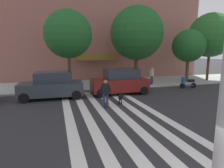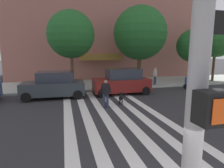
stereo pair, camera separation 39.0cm
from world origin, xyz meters
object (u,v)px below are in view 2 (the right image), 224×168
street_tree_nearest (71,35)px  dog_on_leash (121,97)px  street_tree_furthest (216,35)px  pedestrian_bystander (155,75)px  parked_car_third_in_line (122,82)px  traffic_light_pole (209,12)px  street_tree_middle (140,33)px  parked_car_behind_first (54,85)px  parked_scooter (192,84)px  street_tree_further (193,46)px  pedestrian_dog_walker (106,92)px

street_tree_nearest → dog_on_leash: size_ratio=5.88×
street_tree_furthest → pedestrian_bystander: bearing=-174.2°
parked_car_third_in_line → street_tree_furthest: size_ratio=0.60×
dog_on_leash → traffic_light_pole: bearing=-103.6°
pedestrian_bystander → street_tree_middle: bearing=134.5°
traffic_light_pole → parked_car_third_in_line: traffic_light_pole is taller
street_tree_nearest → pedestrian_bystander: size_ratio=3.97×
street_tree_furthest → parked_car_behind_first: bearing=-169.4°
street_tree_furthest → street_tree_nearest: bearing=-177.4°
traffic_light_pole → pedestrian_bystander: traffic_light_pole is taller
parked_car_behind_first → parked_scooter: (11.75, 0.27, -0.44)m
traffic_light_pole → street_tree_further: bearing=51.9°
parked_scooter → pedestrian_dog_walker: size_ratio=1.00×
parked_car_third_in_line → street_tree_nearest: street_tree_nearest is taller
street_tree_middle → pedestrian_bystander: (1.16, -1.18, -3.99)m
pedestrian_dog_walker → street_tree_middle: bearing=53.7°
street_tree_nearest → pedestrian_bystander: bearing=-0.5°
pedestrian_bystander → parked_car_third_in_line: bearing=-150.3°
traffic_light_pole → street_tree_furthest: street_tree_furthest is taller
parked_car_behind_first → street_tree_further: 14.31m
parked_scooter → street_tree_nearest: (-10.34, 2.15, 4.21)m
pedestrian_dog_walker → dog_on_leash: pedestrian_dog_walker is taller
parked_scooter → street_tree_further: bearing=53.4°
parked_car_behind_first → street_tree_nearest: 4.70m
traffic_light_pole → parked_car_behind_first: bearing=98.7°
traffic_light_pole → street_tree_middle: bearing=68.6°
pedestrian_dog_walker → dog_on_leash: (1.13, 0.57, -0.48)m
pedestrian_bystander → street_tree_nearest: bearing=179.5°
street_tree_furthest → pedestrian_dog_walker: size_ratio=4.46×
pedestrian_bystander → pedestrian_dog_walker: bearing=-137.6°
street_tree_further → dog_on_leash: 11.58m
parked_car_behind_first → street_tree_furthest: size_ratio=0.59×
parked_scooter → street_tree_furthest: size_ratio=0.22×
parked_car_behind_first → street_tree_further: size_ratio=0.80×
pedestrian_dog_walker → pedestrian_bystander: size_ratio=1.00×
parked_car_behind_first → street_tree_further: (13.69, 2.89, 2.99)m
traffic_light_pole → parked_car_third_in_line: (3.21, 12.20, -2.56)m
street_tree_middle → parked_car_behind_first: bearing=-156.2°
parked_car_third_in_line → street_tree_nearest: bearing=146.5°
traffic_light_pole → parked_scooter: 16.21m
parked_car_third_in_line → pedestrian_bystander: (4.13, 2.36, 0.11)m
parked_car_third_in_line → pedestrian_dog_walker: parked_car_third_in_line is taller
parked_scooter → pedestrian_dog_walker: (-8.72, -3.54, 0.45)m
parked_scooter → street_tree_middle: (-3.71, 3.27, 4.59)m
dog_on_leash → pedestrian_bystander: size_ratio=0.67×
street_tree_middle → pedestrian_bystander: bearing=-45.5°
parked_car_behind_first → pedestrian_bystander: size_ratio=2.65×
parked_car_behind_first → parked_scooter: parked_car_behind_first is taller
parked_car_third_in_line → street_tree_nearest: (-3.66, 2.42, 3.72)m
street_tree_middle → pedestrian_bystander: size_ratio=4.58×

